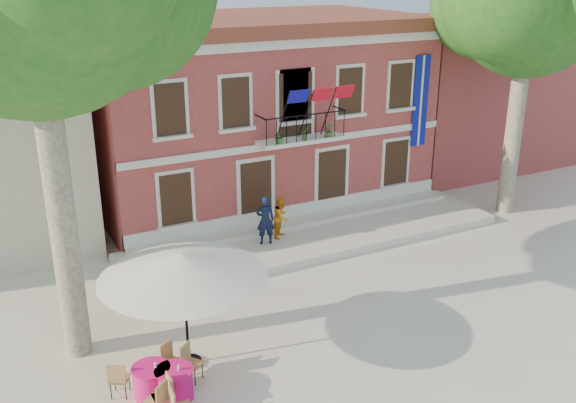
{
  "coord_description": "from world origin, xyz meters",
  "views": [
    {
      "loc": [
        -8.65,
        -13.97,
        9.47
      ],
      "look_at": [
        0.42,
        3.5,
        2.11
      ],
      "focal_mm": 40.0,
      "sensor_mm": 36.0,
      "label": 1
    }
  ],
  "objects_px": {
    "pedestrian_navy": "(265,220)",
    "pedestrian_orange": "(281,217)",
    "cafe_table_1": "(152,380)",
    "plane_tree_east": "(530,2)",
    "cafe_table_3": "(175,383)",
    "patio_umbrella": "(183,266)"
  },
  "relations": [
    {
      "from": "cafe_table_1",
      "to": "pedestrian_orange",
      "type": "bearing_deg",
      "value": 43.77
    },
    {
      "from": "plane_tree_east",
      "to": "pedestrian_navy",
      "type": "bearing_deg",
      "value": 174.52
    },
    {
      "from": "patio_umbrella",
      "to": "pedestrian_navy",
      "type": "distance_m",
      "value": 7.08
    },
    {
      "from": "pedestrian_navy",
      "to": "cafe_table_1",
      "type": "height_order",
      "value": "pedestrian_navy"
    },
    {
      "from": "pedestrian_orange",
      "to": "cafe_table_1",
      "type": "relative_size",
      "value": 0.8
    },
    {
      "from": "pedestrian_navy",
      "to": "cafe_table_1",
      "type": "distance_m",
      "value": 8.34
    },
    {
      "from": "patio_umbrella",
      "to": "cafe_table_1",
      "type": "relative_size",
      "value": 2.17
    },
    {
      "from": "pedestrian_navy",
      "to": "pedestrian_orange",
      "type": "distance_m",
      "value": 0.81
    },
    {
      "from": "patio_umbrella",
      "to": "pedestrian_navy",
      "type": "height_order",
      "value": "patio_umbrella"
    },
    {
      "from": "cafe_table_1",
      "to": "plane_tree_east",
      "type": "bearing_deg",
      "value": 17.33
    },
    {
      "from": "cafe_table_3",
      "to": "pedestrian_orange",
      "type": "bearing_deg",
      "value": 47.26
    },
    {
      "from": "cafe_table_1",
      "to": "pedestrian_navy",
      "type": "bearing_deg",
      "value": 46.0
    },
    {
      "from": "pedestrian_navy",
      "to": "patio_umbrella",
      "type": "bearing_deg",
      "value": 60.67
    },
    {
      "from": "patio_umbrella",
      "to": "pedestrian_orange",
      "type": "height_order",
      "value": "patio_umbrella"
    },
    {
      "from": "patio_umbrella",
      "to": "cafe_table_3",
      "type": "distance_m",
      "value": 2.67
    },
    {
      "from": "cafe_table_3",
      "to": "patio_umbrella",
      "type": "bearing_deg",
      "value": 58.01
    },
    {
      "from": "plane_tree_east",
      "to": "cafe_table_3",
      "type": "bearing_deg",
      "value": -161.1
    },
    {
      "from": "plane_tree_east",
      "to": "cafe_table_3",
      "type": "xyz_separation_m",
      "value": [
        -15.57,
        -5.33,
        -7.69
      ]
    },
    {
      "from": "pedestrian_navy",
      "to": "pedestrian_orange",
      "type": "relative_size",
      "value": 1.16
    },
    {
      "from": "pedestrian_orange",
      "to": "cafe_table_1",
      "type": "xyz_separation_m",
      "value": [
        -6.52,
        -6.25,
        -0.62
      ]
    },
    {
      "from": "cafe_table_1",
      "to": "cafe_table_3",
      "type": "xyz_separation_m",
      "value": [
        0.44,
        -0.34,
        -0.01
      ]
    },
    {
      "from": "pedestrian_orange",
      "to": "cafe_table_3",
      "type": "xyz_separation_m",
      "value": [
        -6.08,
        -6.59,
        -0.63
      ]
    }
  ]
}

